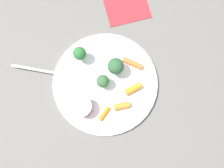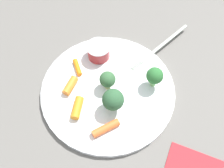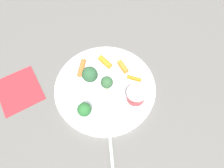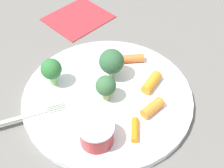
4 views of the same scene
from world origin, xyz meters
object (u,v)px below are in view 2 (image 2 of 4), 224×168
broccoli_floret_2 (109,80)px  carrot_stick_3 (77,108)px  carrot_stick_0 (70,86)px  carrot_stick_2 (77,67)px  fork (160,47)px  broccoli_floret_1 (113,100)px  plate (108,91)px  sauce_cup (99,51)px  carrot_stick_1 (106,128)px  broccoli_floret_0 (155,76)px

broccoli_floret_2 → carrot_stick_3: (0.05, -0.06, -0.02)m
carrot_stick_0 → carrot_stick_2: 0.05m
fork → carrot_stick_3: bearing=-51.8°
broccoli_floret_1 → carrot_stick_3: size_ratio=1.25×
plate → broccoli_floret_1: (0.04, 0.01, 0.04)m
plate → carrot_stick_0: size_ratio=6.92×
sauce_cup → fork: bearing=96.2°
sauce_cup → broccoli_floret_1: bearing=10.5°
plate → fork: bearing=129.7°
sauce_cup → carrot_stick_1: (0.17, 0.01, -0.01)m
sauce_cup → carrot_stick_1: size_ratio=0.94×
broccoli_floret_0 → carrot_stick_1: (0.09, -0.10, -0.02)m
broccoli_floret_0 → carrot_stick_3: 0.16m
fork → carrot_stick_2: bearing=-75.7°
sauce_cup → fork: size_ratio=0.34×
carrot_stick_2 → fork: (-0.05, 0.18, -0.00)m
carrot_stick_0 → carrot_stick_1: size_ratio=0.73×
broccoli_floret_2 → carrot_stick_1: size_ratio=0.82×
carrot_stick_0 → fork: bearing=115.1°
broccoli_floret_1 → broccoli_floret_2: broccoli_floret_1 is taller
broccoli_floret_0 → broccoli_floret_2: (-0.00, -0.09, -0.01)m
broccoli_floret_1 → carrot_stick_2: 0.12m
broccoli_floret_0 → carrot_stick_2: 0.16m
broccoli_floret_0 → carrot_stick_2: (-0.05, -0.15, -0.03)m
broccoli_floret_1 → fork: bearing=141.6°
carrot_stick_1 → fork: carrot_stick_1 is taller
broccoli_floret_0 → broccoli_floret_2: broccoli_floret_0 is taller
carrot_stick_2 → carrot_stick_3: carrot_stick_3 is taller
plate → carrot_stick_2: 0.08m
broccoli_floret_0 → fork: broccoli_floret_0 is taller
carrot_stick_1 → carrot_stick_3: (-0.04, -0.05, 0.00)m
broccoli_floret_1 → broccoli_floret_2: size_ratio=1.24×
broccoli_floret_2 → fork: broccoli_floret_2 is taller
broccoli_floret_1 → carrot_stick_0: bearing=-120.9°
broccoli_floret_1 → carrot_stick_2: (-0.10, -0.07, -0.03)m
broccoli_floret_1 → carrot_stick_3: 0.07m
sauce_cup → carrot_stick_1: bearing=2.5°
carrot_stick_3 → broccoli_floret_1: bearing=90.5°
carrot_stick_2 → broccoli_floret_0: bearing=72.9°
carrot_stick_0 → carrot_stick_1: carrot_stick_0 is taller
broccoli_floret_0 → fork: 0.10m
broccoli_floret_0 → broccoli_floret_1: 0.10m
broccoli_floret_1 → fork: (-0.14, 0.11, -0.03)m
broccoli_floret_1 → plate: bearing=-169.1°
sauce_cup → carrot_stick_0: 0.10m
broccoli_floret_2 → carrot_stick_0: 0.08m
carrot_stick_0 → carrot_stick_1: 0.12m
broccoli_floret_1 → carrot_stick_0: (-0.05, -0.08, -0.03)m
broccoli_floret_2 → broccoli_floret_0: bearing=89.8°
carrot_stick_1 → fork: 0.23m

